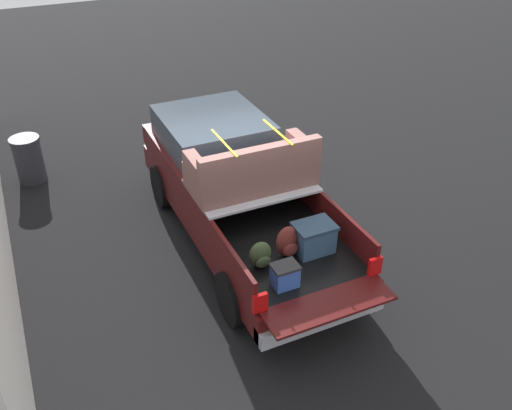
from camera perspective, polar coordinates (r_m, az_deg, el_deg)
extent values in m
plane|color=black|center=(9.96, -1.45, -3.64)|extent=(40.00, 40.00, 0.00)
cube|color=#470F0F|center=(9.61, -1.50, -0.65)|extent=(5.50, 1.92, 0.46)
cube|color=black|center=(8.57, 1.69, -3.26)|extent=(2.80, 1.80, 0.04)
cube|color=#470F0F|center=(8.14, -4.18, -3.56)|extent=(2.80, 0.06, 0.50)
cube|color=#470F0F|center=(8.83, 7.13, -0.54)|extent=(2.80, 0.06, 0.50)
cube|color=#470F0F|center=(9.49, -1.96, 2.28)|extent=(0.06, 1.80, 0.50)
cube|color=#470F0F|center=(7.45, 7.49, -10.11)|extent=(0.55, 1.80, 0.04)
cube|color=#B2B2B7|center=(8.88, -0.47, 2.02)|extent=(1.25, 1.92, 0.04)
cube|color=#470F0F|center=(10.45, -4.52, 5.24)|extent=(2.30, 1.92, 0.50)
cube|color=#2D3842|center=(10.14, -4.44, 7.65)|extent=(1.94, 1.76, 0.55)
cube|color=#470F0F|center=(11.63, -6.91, 7.74)|extent=(0.40, 1.82, 0.38)
cube|color=#B2B2B7|center=(7.79, 6.70, -11.35)|extent=(0.24, 1.92, 0.24)
cube|color=red|center=(7.18, 0.41, -10.01)|extent=(0.06, 0.20, 0.28)
cube|color=red|center=(7.92, 12.08, -6.16)|extent=(0.06, 0.20, 0.28)
cylinder|color=black|center=(10.90, -9.44, 1.96)|extent=(0.82, 0.30, 0.82)
cylinder|color=black|center=(11.39, -0.95, 3.88)|extent=(0.82, 0.30, 0.82)
cylinder|color=black|center=(8.19, -2.24, -9.44)|extent=(0.82, 0.30, 0.82)
cylinder|color=black|center=(8.84, 8.39, -6.12)|extent=(0.82, 0.30, 0.82)
cube|color=#335170|center=(8.18, 5.93, -3.50)|extent=(0.40, 0.55, 0.41)
cube|color=#23394E|center=(8.04, 6.02, -2.18)|extent=(0.44, 0.59, 0.05)
ellipsoid|color=maroon|center=(8.03, 3.20, -3.74)|extent=(0.20, 0.34, 0.50)
ellipsoid|color=maroon|center=(8.00, 3.55, -4.60)|extent=(0.09, 0.24, 0.22)
ellipsoid|color=#384728|center=(7.85, 0.43, -5.08)|extent=(0.20, 0.33, 0.41)
ellipsoid|color=#384728|center=(7.81, 0.77, -5.88)|extent=(0.09, 0.23, 0.18)
cube|color=#3359B2|center=(7.57, 2.98, -7.32)|extent=(0.26, 0.34, 0.30)
cube|color=#262628|center=(7.46, 3.01, -6.32)|extent=(0.28, 0.36, 0.04)
cube|color=brown|center=(8.77, -0.48, 3.31)|extent=(0.90, 1.98, 0.42)
cube|color=brown|center=(8.28, 0.57, 4.65)|extent=(0.16, 1.98, 0.40)
cube|color=brown|center=(8.37, -6.20, 4.10)|extent=(0.66, 0.20, 0.22)
cube|color=brown|center=(9.02, 4.56, 6.38)|extent=(0.66, 0.20, 0.22)
cube|color=yellow|center=(8.33, -3.31, 6.40)|extent=(1.00, 0.03, 0.02)
cube|color=yellow|center=(8.66, 2.21, 7.50)|extent=(1.00, 0.03, 0.02)
cylinder|color=#2D2D33|center=(12.46, -22.20, 4.16)|extent=(0.56, 0.56, 0.90)
cylinder|color=#2D2D33|center=(12.25, -22.67, 6.17)|extent=(0.60, 0.60, 0.08)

